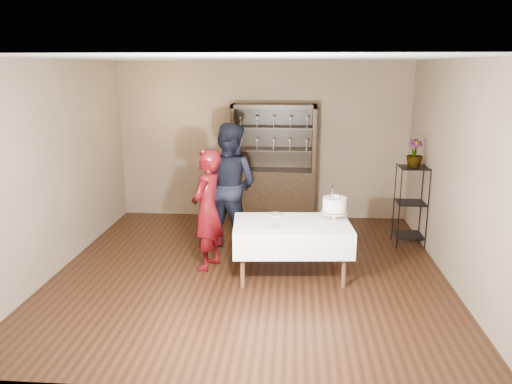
% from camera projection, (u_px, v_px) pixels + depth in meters
% --- Properties ---
extents(floor, '(5.00, 5.00, 0.00)m').
position_uv_depth(floor, '(250.00, 271.00, 6.54)').
color(floor, black).
rests_on(floor, ground).
extents(ceiling, '(5.00, 5.00, 0.00)m').
position_uv_depth(ceiling, '(249.00, 58.00, 5.87)').
color(ceiling, silver).
rests_on(ceiling, back_wall).
extents(back_wall, '(5.00, 0.02, 2.70)m').
position_uv_depth(back_wall, '(263.00, 141.00, 8.62)').
color(back_wall, brown).
rests_on(back_wall, floor).
extents(wall_left, '(0.02, 5.00, 2.70)m').
position_uv_depth(wall_left, '(56.00, 167.00, 6.39)').
color(wall_left, brown).
rests_on(wall_left, floor).
extents(wall_right, '(0.02, 5.00, 2.70)m').
position_uv_depth(wall_right, '(456.00, 173.00, 6.02)').
color(wall_right, brown).
rests_on(wall_right, floor).
extents(china_hutch, '(1.40, 0.48, 2.00)m').
position_uv_depth(china_hutch, '(273.00, 183.00, 8.53)').
color(china_hutch, black).
rests_on(china_hutch, floor).
extents(plant_etagere, '(0.42, 0.42, 1.20)m').
position_uv_depth(plant_etagere, '(411.00, 202.00, 7.36)').
color(plant_etagere, black).
rests_on(plant_etagere, floor).
extents(cake_table, '(1.51, 1.00, 0.72)m').
position_uv_depth(cake_table, '(292.00, 236.00, 6.24)').
color(cake_table, white).
rests_on(cake_table, floor).
extents(woman, '(0.54, 0.67, 1.59)m').
position_uv_depth(woman, '(207.00, 210.00, 6.47)').
color(woman, '#31040A').
rests_on(woman, floor).
extents(man, '(1.09, 0.99, 1.83)m').
position_uv_depth(man, '(229.00, 185.00, 7.33)').
color(man, black).
rests_on(man, floor).
extents(cake, '(0.38, 0.38, 0.46)m').
position_uv_depth(cake, '(335.00, 206.00, 6.26)').
color(cake, beige).
rests_on(cake, cake_table).
extents(plate_near, '(0.24, 0.24, 0.01)m').
position_uv_depth(plate_near, '(273.00, 228.00, 5.97)').
color(plate_near, beige).
rests_on(plate_near, cake_table).
extents(plate_far, '(0.25, 0.25, 0.01)m').
position_uv_depth(plate_far, '(276.00, 214.00, 6.51)').
color(plate_far, beige).
rests_on(plate_far, cake_table).
extents(potted_plant, '(0.23, 0.23, 0.40)m').
position_uv_depth(potted_plant, '(415.00, 153.00, 7.18)').
color(potted_plant, '#517236').
rests_on(potted_plant, plant_etagere).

